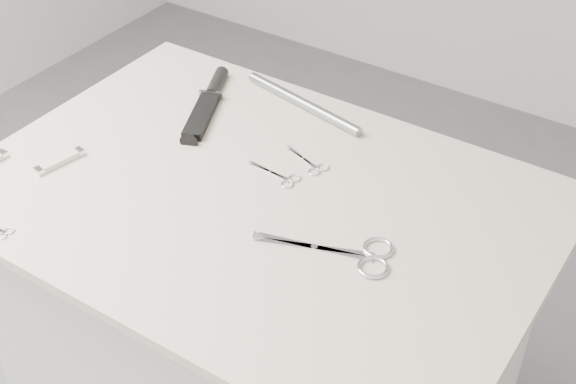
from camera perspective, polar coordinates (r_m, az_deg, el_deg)
The scene contains 8 objects.
plinth at distance 1.72m, azimuth -1.85°, elevation -12.62°, with size 0.90×0.60×0.90m, color silver.
display_board at distance 1.39m, azimuth -2.23°, elevation -0.58°, with size 1.00×0.70×0.02m, color beige.
large_shears at distance 1.27m, azimuth 4.67°, elevation -4.41°, with size 0.22×0.12×0.01m.
embroidery_scissors_a at distance 1.46m, azimuth 1.64°, elevation 1.98°, with size 0.10×0.06×0.00m.
embroidery_scissors_b at distance 1.43m, azimuth -0.49°, elevation 1.09°, with size 0.11×0.05×0.00m.
sheathed_knife at distance 1.63m, azimuth -5.67°, elevation 6.53°, with size 0.14×0.25×0.03m.
pocket_knife_b at distance 1.52m, azimuth -15.93°, elevation 2.15°, with size 0.04×0.10×0.01m.
metal_rail at distance 1.62m, azimuth 1.08°, elevation 6.34°, with size 0.02×0.02×0.30m, color gray.
Camera 1 is at (0.64, -0.88, 1.78)m, focal length 50.00 mm.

